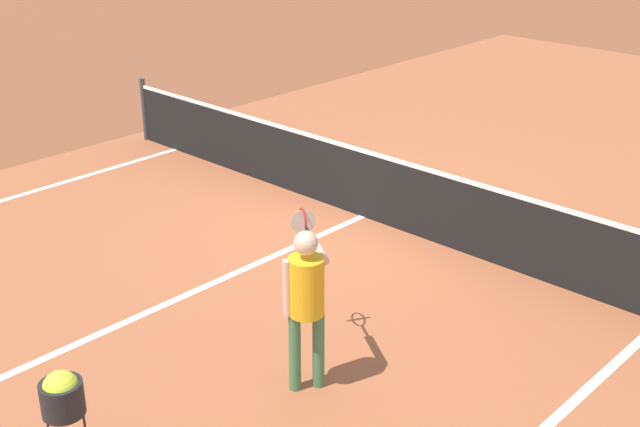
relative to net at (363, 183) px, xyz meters
name	(u,v)px	position (x,y,z in m)	size (l,w,h in m)	color
ground_plane	(363,216)	(0.00, 0.00, -0.49)	(60.00, 60.00, 0.00)	brown
court_surface_inbounds	(363,216)	(0.00, 0.00, -0.49)	(10.62, 24.40, 0.00)	#9E5433
line_center_service	(175,300)	(0.00, -3.20, -0.49)	(0.10, 6.40, 0.01)	white
net	(363,183)	(0.00, 0.00, 0.00)	(9.91, 0.09, 1.07)	#33383D
player_near	(306,292)	(2.17, -3.35, 0.48)	(0.93, 0.91, 1.58)	#3F7247
ball_hopper	(62,395)	(1.55, -5.44, 0.18)	(0.34, 0.34, 0.87)	black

